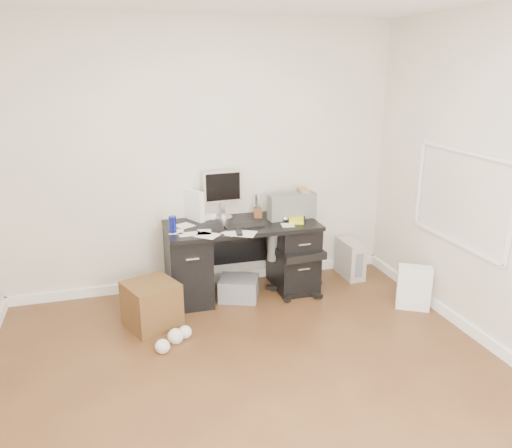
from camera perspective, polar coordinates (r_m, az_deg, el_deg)
The scene contains 18 objects.
ground at distance 3.78m, azimuth 0.57°, elevation -18.76°, with size 4.00×4.00×0.00m, color #4D2C18.
room_shell at distance 3.13m, azimuth 1.08°, elevation 6.90°, with size 4.02×4.02×2.71m.
desk at distance 5.06m, azimuth -1.62°, elevation -3.71°, with size 1.50×0.70×0.75m.
loose_papers at distance 4.85m, azimuth -3.78°, elevation -0.29°, with size 1.10×0.60×0.00m, color silver, non-canonical shape.
lcd_monitor at distance 5.05m, azimuth -3.83°, elevation 3.41°, with size 0.40×0.23×0.50m, color silver, non-canonical shape.
keyboard at distance 4.82m, azimuth -1.34°, elevation -0.25°, with size 0.38×0.13×0.02m, color black.
computer_mouse at distance 5.00m, azimuth 3.35°, elevation 0.60°, with size 0.06×0.06×0.06m, color silver.
travel_mug at distance 4.71m, azimuth -9.51°, elevation -0.06°, with size 0.07×0.07×0.16m, color #161F98.
white_binder at distance 5.05m, azimuth -7.09°, elevation 2.14°, with size 0.12×0.27×0.31m, color white.
magazine_file at distance 5.21m, azimuth 5.41°, elevation 2.50°, with size 0.12×0.24×0.27m, color #AB8453.
pen_cup at distance 5.10m, azimuth 0.20°, elevation 2.08°, with size 0.10×0.10×0.24m, color brown, non-canonical shape.
yellow_book at distance 5.01m, azimuth 4.70°, elevation 0.48°, with size 0.15×0.20×0.03m, color yellow.
paper_remote at distance 4.64m, azimuth -1.69°, elevation -0.97°, with size 0.27×0.21×0.02m, color silver, non-canonical shape.
office_chair at distance 5.05m, azimuth 4.81°, elevation -2.53°, with size 0.57×0.57×1.01m, color #585B59, non-canonical shape.
pc_tower at distance 5.63m, azimuth 10.71°, elevation -3.90°, with size 0.18×0.41×0.41m, color #B3AEA1.
shopping_bag at distance 5.05m, azimuth 17.59°, elevation -6.93°, with size 0.31×0.22×0.42m, color white.
wicker_basket at distance 4.60m, azimuth -11.83°, elevation -9.00°, with size 0.42×0.42×0.42m, color #462F15.
desk_printer at distance 5.04m, azimuth -1.98°, elevation -7.36°, with size 0.38×0.31×0.22m, color slate.
Camera 1 is at (-0.89, -2.90, 2.24)m, focal length 35.00 mm.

